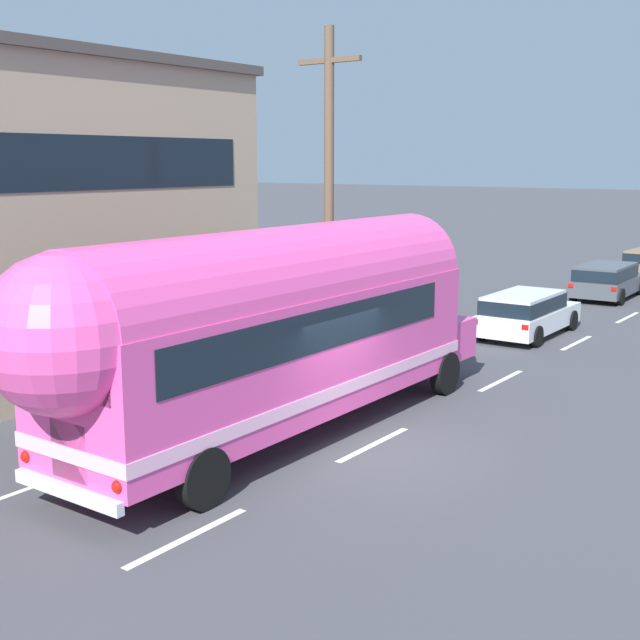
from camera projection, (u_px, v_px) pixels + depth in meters
ground_plane at (363, 450)px, 15.77m from camera, size 300.00×300.00×0.00m
lane_markings at (515, 328)px, 27.31m from camera, size 3.58×80.00×0.01m
utility_pole at (329, 199)px, 20.66m from camera, size 1.80×0.24×8.50m
painted_bus at (269, 325)px, 15.83m from camera, size 2.65×12.63×4.12m
car_lead at (526, 311)px, 25.85m from camera, size 1.97×4.52×1.37m
car_second at (607, 279)px, 32.93m from camera, size 2.09×4.48×1.37m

